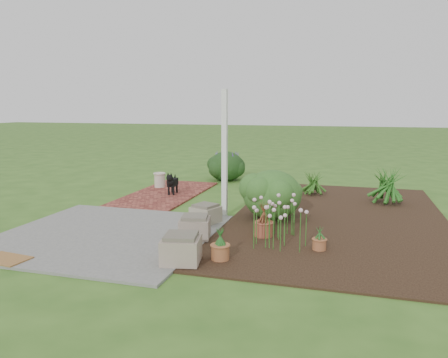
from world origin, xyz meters
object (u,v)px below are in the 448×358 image
(black_dog, at_px, (172,182))
(stone_trough_near, at_px, (181,250))
(cream_ceramic_urn, at_px, (160,180))
(evergreen_shrub, at_px, (272,193))

(black_dog, bearing_deg, stone_trough_near, -71.71)
(stone_trough_near, distance_m, cream_ceramic_urn, 5.74)
(black_dog, bearing_deg, evergreen_shrub, -35.08)
(cream_ceramic_urn, xyz_separation_m, evergreen_shrub, (3.43, -2.28, 0.28))
(cream_ceramic_urn, bearing_deg, evergreen_shrub, -33.62)
(stone_trough_near, height_order, black_dog, black_dog)
(stone_trough_near, xyz_separation_m, cream_ceramic_urn, (-2.66, 5.09, 0.01))
(stone_trough_near, xyz_separation_m, evergreen_shrub, (0.77, 2.81, 0.30))
(stone_trough_near, height_order, evergreen_shrub, evergreen_shrub)
(stone_trough_near, distance_m, evergreen_shrub, 2.92)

